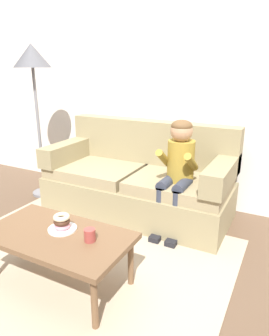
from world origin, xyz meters
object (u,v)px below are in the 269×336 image
mug (90,235)px  couch (139,181)px  coffee_table (57,239)px  person_child (178,166)px  floor_lamp (33,67)px  donut (62,226)px

mug → couch: bearing=102.7°
coffee_table → person_child: (0.48, 1.19, 0.29)m
mug → floor_lamp: floor_lamp is taller
mug → floor_lamp: 2.32m
donut → mug: mug is taller
couch → mug: bearing=-77.3°
couch → coffee_table: (0.04, -1.40, 0.03)m
person_child → donut: size_ratio=9.18×
coffee_table → mug: 0.28m
person_child → donut: person_child is taller
coffee_table → donut: (-0.00, 0.06, 0.07)m
person_child → couch: bearing=157.7°
couch → person_child: size_ratio=1.82×
donut → floor_lamp: bearing=138.0°
couch → donut: (0.04, -1.34, 0.10)m
coffee_table → mug: mug is taller
person_child → floor_lamp: (-1.82, 0.09, 0.90)m
coffee_table → floor_lamp: (-1.35, 1.28, 1.19)m
coffee_table → mug: (0.27, 0.03, 0.09)m
donut → mug: bearing=-6.8°
donut → floor_lamp: floor_lamp is taller
couch → mug: couch is taller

